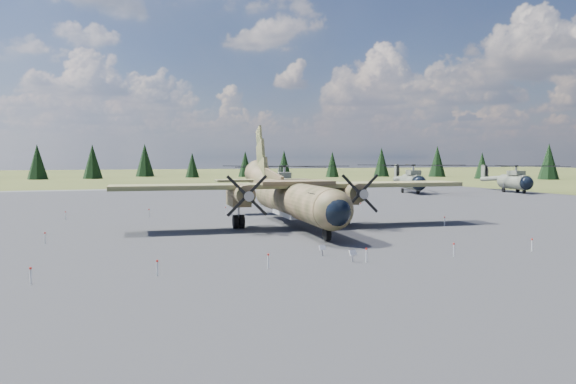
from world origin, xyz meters
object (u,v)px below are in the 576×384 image
object	(u,v)px
helicopter_near	(284,175)
helicopter_far	(514,173)
transport_plane	(291,193)
helicopter_mid	(413,173)

from	to	relation	value
helicopter_near	helicopter_far	xyz separation A→B (m)	(43.21, 3.11, -0.16)
helicopter_far	helicopter_near	bearing A→B (deg)	-165.87
transport_plane	helicopter_near	size ratio (longest dim) A/B	1.26
helicopter_near	helicopter_mid	bearing A→B (deg)	29.33
helicopter_mid	helicopter_far	world-z (taller)	helicopter_mid
helicopter_near	transport_plane	bearing A→B (deg)	-93.16
transport_plane	helicopter_far	size ratio (longest dim) A/B	1.33
helicopter_mid	helicopter_far	size ratio (longest dim) A/B	1.05
helicopter_near	helicopter_mid	world-z (taller)	helicopter_near
helicopter_mid	helicopter_far	xyz separation A→B (m)	(17.90, -3.85, -0.12)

